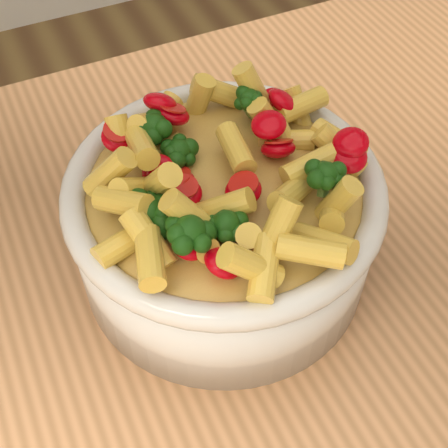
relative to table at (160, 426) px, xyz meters
name	(u,v)px	position (x,y,z in m)	size (l,w,h in m)	color
table	(160,426)	(0.00, 0.00, 0.00)	(1.20, 0.80, 0.90)	#B37A4C
serving_bowl	(224,223)	(0.10, 0.07, 0.16)	(0.25, 0.25, 0.11)	silver
pasta_salad	(224,165)	(0.10, 0.07, 0.22)	(0.20, 0.20, 0.04)	#EBB34A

